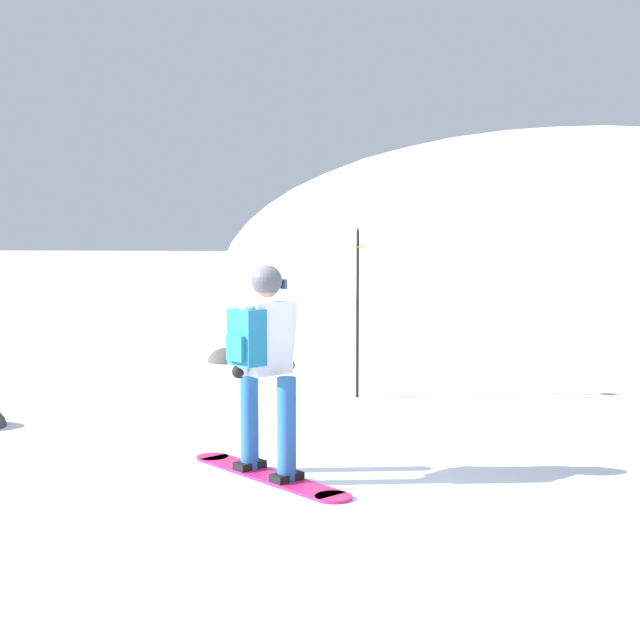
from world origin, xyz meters
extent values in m
plane|color=white|center=(0.00, 0.00, 0.00)|extent=(300.00, 300.00, 0.00)
ellipsoid|color=white|center=(5.13, 37.05, 0.00)|extent=(33.65, 30.28, 14.27)
cube|color=#D11E5B|center=(0.35, 0.53, 0.01)|extent=(1.43, 1.14, 0.02)
cylinder|color=#D11E5B|center=(-0.28, 0.99, 0.01)|extent=(0.28, 0.28, 0.02)
cylinder|color=#D11E5B|center=(0.98, 0.08, 0.01)|extent=(0.28, 0.28, 0.02)
cube|color=black|center=(0.16, 0.68, 0.05)|extent=(0.26, 0.29, 0.06)
cube|color=black|center=(0.55, 0.39, 0.05)|extent=(0.26, 0.29, 0.06)
cylinder|color=#235699|center=(0.16, 0.68, 0.43)|extent=(0.15, 0.15, 0.82)
cylinder|color=#235699|center=(0.55, 0.39, 0.43)|extent=(0.15, 0.15, 0.82)
cube|color=silver|center=(0.35, 0.53, 1.13)|extent=(0.39, 0.42, 0.58)
cylinder|color=silver|center=(0.22, 0.35, 1.13)|extent=(0.20, 0.18, 0.57)
cylinder|color=silver|center=(0.49, 0.72, 1.13)|extent=(0.20, 0.18, 0.57)
sphere|color=black|center=(0.17, 0.36, 0.88)|extent=(0.11, 0.11, 0.11)
sphere|color=black|center=(0.47, 0.76, 0.88)|extent=(0.11, 0.11, 0.11)
cube|color=teal|center=(0.23, 0.37, 1.15)|extent=(0.33, 0.31, 0.44)
cube|color=teal|center=(0.18, 0.29, 1.07)|extent=(0.20, 0.17, 0.20)
sphere|color=#9E7051|center=(0.35, 0.53, 1.56)|extent=(0.21, 0.21, 0.21)
sphere|color=#4C4C56|center=(0.35, 0.53, 1.59)|extent=(0.25, 0.25, 0.25)
cube|color=navy|center=(0.43, 0.64, 1.56)|extent=(0.16, 0.12, 0.08)
cylinder|color=black|center=(0.46, 4.19, 1.01)|extent=(0.04, 0.04, 2.01)
cylinder|color=orange|center=(0.46, 4.19, 1.83)|extent=(0.20, 0.20, 0.02)
cone|color=black|center=(0.46, 4.19, 2.05)|extent=(0.04, 0.04, 0.08)
ellipsoid|color=#4C4742|center=(-2.03, 6.75, 0.00)|extent=(0.66, 0.56, 0.46)
camera|label=1|loc=(2.17, -5.97, 1.90)|focal=47.95mm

